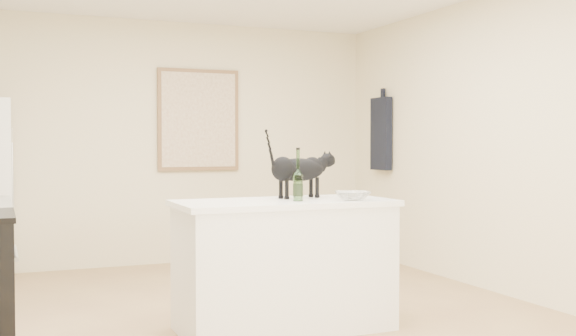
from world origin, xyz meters
The scene contains 13 objects.
floor centered at (0.00, 0.00, 0.00)m, with size 5.50×5.50×0.00m, color tan.
wall_back centered at (0.00, 2.75, 1.30)m, with size 4.50×4.50×0.00m, color beige.
wall_front centered at (0.00, -2.75, 1.30)m, with size 4.50×4.50×0.00m, color beige.
wall_right centered at (2.25, 0.00, 1.30)m, with size 5.50×5.50×0.00m, color beige.
island_base centered at (0.10, -0.20, 0.43)m, with size 1.44×0.67×0.86m, color white.
island_top centered at (0.10, -0.20, 0.88)m, with size 1.50×0.70×0.04m, color white.
artwork_frame centered at (0.30, 2.72, 1.55)m, with size 0.90×0.03×1.10m, color brown.
artwork_canvas centered at (0.30, 2.70, 1.55)m, with size 0.82×0.00×1.02m, color beige.
hanging_garment centered at (2.19, 2.05, 1.40)m, with size 0.08×0.34×0.80m, color black.
black_cat centered at (0.26, -0.08, 1.08)m, with size 0.52×0.16×0.36m, color black, non-canonical shape.
wine_bottle centered at (0.16, -0.31, 1.06)m, with size 0.07×0.07×0.32m, color #276026.
glass_bowl centered at (0.53, -0.39, 0.93)m, with size 0.25×0.25×0.06m, color white.
fridge_paper centered at (-1.60, 2.34, 1.35)m, with size 0.01×0.14×0.18m, color beige.
Camera 1 is at (-1.72, -4.60, 1.29)m, focal length 43.16 mm.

